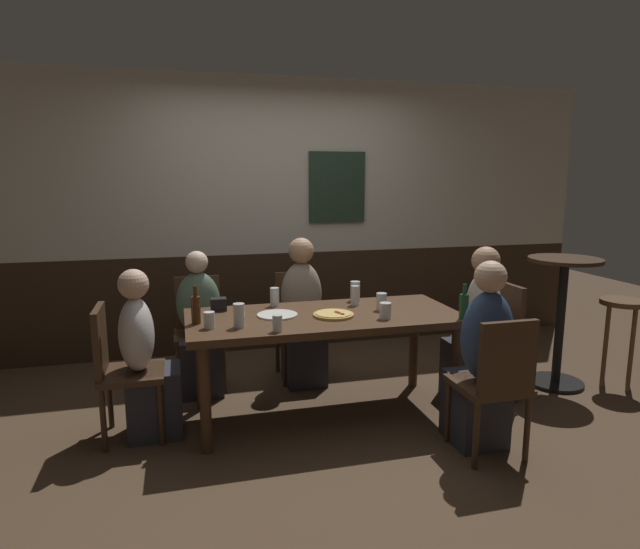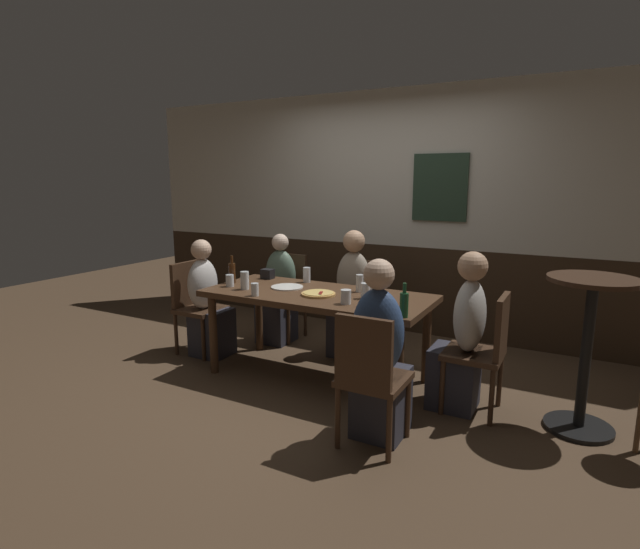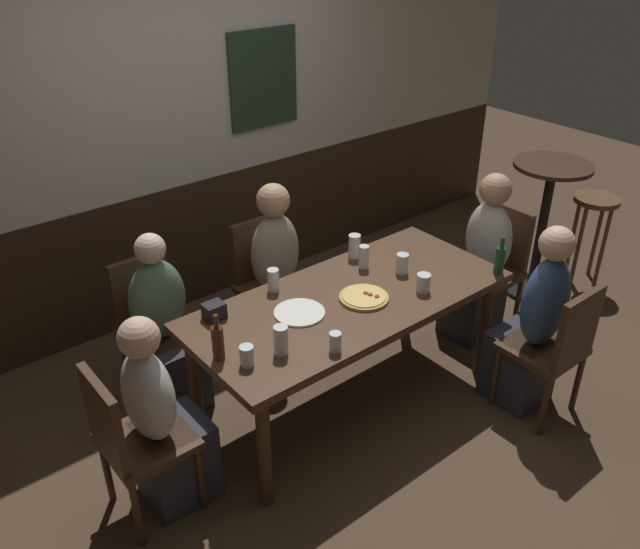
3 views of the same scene
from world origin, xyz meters
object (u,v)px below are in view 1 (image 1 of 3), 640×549
object	(u,v)px
chair_head_east	(495,334)
pint_glass_amber	(355,297)
tumbler_water	(277,324)
pint_glass_pale	(209,321)
chair_head_west	(119,365)
highball_clear	(381,302)
side_bar_table	(561,311)
pizza	(334,315)
chair_right_near	(496,379)
person_head_east	(476,335)
plate_white_large	(277,315)
dining_table	(324,325)
chair_left_far	(199,325)
beer_glass_tall	(239,317)
beer_bottle_brown	(196,309)
beer_glass_half	(385,312)
tumbler_short	(355,292)
person_right_near	(481,369)
condiment_caddy	(219,304)
person_mid_far	(303,321)
bar_stool	(621,319)
person_head_west	(146,367)
person_left_far	(200,334)
pint_glass_stout	(275,298)
beer_bottle_green	(464,305)
chair_mid_far	(299,318)

from	to	relation	value
chair_head_east	pint_glass_amber	bearing A→B (deg)	169.17
tumbler_water	pint_glass_pale	bearing A→B (deg)	155.59
chair_head_west	highball_clear	world-z (taller)	chair_head_west
highball_clear	side_bar_table	world-z (taller)	side_bar_table
pizza	chair_right_near	bearing A→B (deg)	-44.50
person_head_east	plate_white_large	xyz separation A→B (m)	(-1.52, 0.04, 0.25)
dining_table	chair_head_east	world-z (taller)	chair_head_east
chair_left_far	plate_white_large	bearing A→B (deg)	-57.31
beer_glass_tall	beer_bottle_brown	bearing A→B (deg)	148.74
beer_glass_half	tumbler_short	xyz separation A→B (m)	(-0.03, 0.56, 0.02)
person_right_near	chair_left_far	bearing A→B (deg)	137.73
chair_head_west	pint_glass_amber	size ratio (longest dim) A/B	6.03
pint_glass_pale	side_bar_table	distance (m)	2.79
chair_head_east	condiment_caddy	size ratio (longest dim) A/B	8.00
highball_clear	person_mid_far	bearing A→B (deg)	122.89
chair_right_near	condiment_caddy	world-z (taller)	chair_right_near
tumbler_short	side_bar_table	xyz separation A→B (m)	(1.65, -0.28, -0.19)
tumbler_water	condiment_caddy	bearing A→B (deg)	116.30
highball_clear	beer_bottle_brown	xyz separation A→B (m)	(-1.29, -0.03, 0.04)
tumbler_water	beer_glass_tall	size ratio (longest dim) A/B	0.68
tumbler_water	person_right_near	bearing A→B (deg)	-15.57
person_mid_far	pizza	xyz separation A→B (m)	(0.05, -0.74, 0.24)
bar_stool	pint_glass_pale	bearing A→B (deg)	-178.86
pint_glass_pale	chair_right_near	bearing A→B (deg)	-22.85
chair_head_east	beer_glass_tall	bearing A→B (deg)	-174.79
chair_left_far	person_right_near	distance (m)	2.24
person_head_east	pint_glass_amber	distance (m)	0.97
person_mid_far	chair_head_east	bearing A→B (deg)	-26.38
dining_table	person_mid_far	size ratio (longest dim) A/B	1.57
person_head_west	tumbler_short	size ratio (longest dim) A/B	7.36
beer_glass_tall	plate_white_large	xyz separation A→B (m)	(0.28, 0.22, -0.06)
beer_glass_tall	bar_stool	size ratio (longest dim) A/B	0.21
chair_left_far	person_right_near	size ratio (longest dim) A/B	0.74
pint_glass_pale	tumbler_short	bearing A→B (deg)	23.55
person_left_far	beer_glass_half	bearing A→B (deg)	-36.55
chair_left_far	pint_glass_stout	bearing A→B (deg)	-43.15
chair_right_near	chair_head_west	world-z (taller)	same
chair_head_west	beer_glass_half	world-z (taller)	chair_head_west
beer_glass_half	beer_bottle_brown	xyz separation A→B (m)	(-1.23, 0.19, 0.05)
person_right_near	beer_glass_tall	xyz separation A→B (m)	(-1.44, 0.49, 0.30)
person_head_west	beer_bottle_green	bearing A→B (deg)	-9.77
chair_right_near	person_left_far	bearing A→B (deg)	137.79
chair_head_west	beer_bottle_brown	size ratio (longest dim) A/B	3.52
person_right_near	person_left_far	xyz separation A→B (m)	(-1.66, 1.34, -0.04)
chair_head_east	chair_mid_far	bearing A→B (deg)	148.45
person_mid_far	tumbler_water	distance (m)	1.11
dining_table	pint_glass_amber	xyz separation A→B (m)	(0.29, 0.20, 0.14)
person_right_near	plate_white_large	distance (m)	1.38
dining_table	person_right_near	distance (m)	1.08
chair_left_far	person_left_far	xyz separation A→B (m)	(-0.00, -0.16, -0.03)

